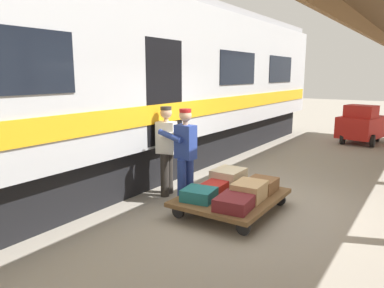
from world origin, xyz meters
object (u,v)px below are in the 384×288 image
object	(u,v)px
luggage_cart	(231,198)
porter_in_overalls	(185,153)
train_car	(110,85)
baggage_tug	(361,125)
suitcase_brown_leather	(262,185)
suitcase_maroon_trunk	(235,202)
suitcase_tan_vintage	(249,191)
suitcase_cream_canvas	(229,177)
porter_by_door	(167,148)
suitcase_teal_softside	(199,194)
suitcase_red_plastic	(215,187)

from	to	relation	value
luggage_cart	porter_in_overalls	xyz separation A→B (m)	(0.91, 0.07, 0.68)
train_car	baggage_tug	bearing A→B (deg)	-117.00
train_car	porter_in_overalls	xyz separation A→B (m)	(-2.25, 0.43, -1.14)
train_car	suitcase_brown_leather	size ratio (longest dim) A/B	34.13
porter_in_overalls	suitcase_maroon_trunk	bearing A→B (deg)	160.59
suitcase_tan_vintage	suitcase_cream_canvas	distance (m)	0.82
luggage_cart	porter_by_door	xyz separation A→B (m)	(1.43, -0.10, 0.68)
porter_in_overalls	baggage_tug	world-z (taller)	porter_in_overalls
train_car	suitcase_cream_canvas	xyz separation A→B (m)	(-2.84, -0.14, -1.63)
train_car	porter_by_door	xyz separation A→B (m)	(-1.74, 0.26, -1.14)
porter_by_door	baggage_tug	world-z (taller)	porter_by_door
suitcase_teal_softside	porter_by_door	bearing A→B (deg)	-28.89
suitcase_tan_vintage	porter_in_overalls	world-z (taller)	porter_in_overalls
suitcase_tan_vintage	porter_in_overalls	bearing A→B (deg)	3.19
suitcase_maroon_trunk	suitcase_teal_softside	distance (m)	0.65
suitcase_tan_vintage	porter_by_door	xyz separation A→B (m)	(1.75, -0.10, 0.50)
suitcase_teal_softside	porter_by_door	xyz separation A→B (m)	(1.10, -0.61, 0.54)
luggage_cart	suitcase_brown_leather	size ratio (longest dim) A/B	3.53
suitcase_cream_canvas	porter_by_door	xyz separation A→B (m)	(1.10, 0.40, 0.49)
porter_in_overalls	suitcase_cream_canvas	bearing A→B (deg)	-135.58
suitcase_tan_vintage	luggage_cart	bearing A→B (deg)	0.00
luggage_cart	suitcase_tan_vintage	xyz separation A→B (m)	(-0.33, -0.00, 0.18)
suitcase_brown_leather	porter_in_overalls	size ratio (longest dim) A/B	0.31
luggage_cart	suitcase_tan_vintage	size ratio (longest dim) A/B	3.26
suitcase_cream_canvas	porter_in_overalls	size ratio (longest dim) A/B	0.35
suitcase_tan_vintage	baggage_tug	world-z (taller)	baggage_tug
porter_by_door	suitcase_tan_vintage	bearing A→B (deg)	176.67
suitcase_maroon_trunk	porter_by_door	distance (m)	1.93
suitcase_brown_leather	porter_in_overalls	xyz separation A→B (m)	(1.24, 0.57, 0.53)
luggage_cart	suitcase_cream_canvas	bearing A→B (deg)	-57.17
suitcase_brown_leather	suitcase_teal_softside	xyz separation A→B (m)	(0.65, 1.01, -0.01)
train_car	suitcase_tan_vintage	world-z (taller)	train_car
luggage_cart	suitcase_red_plastic	size ratio (longest dim) A/B	3.51
train_car	suitcase_maroon_trunk	size ratio (longest dim) A/B	27.84
suitcase_brown_leather	suitcase_tan_vintage	world-z (taller)	suitcase_tan_vintage
baggage_tug	porter_in_overalls	bearing A→B (deg)	78.56
train_car	suitcase_cream_canvas	size ratio (longest dim) A/B	30.12
suitcase_cream_canvas	suitcase_teal_softside	size ratio (longest dim) A/B	1.19
suitcase_tan_vintage	train_car	bearing A→B (deg)	-5.95
train_car	suitcase_red_plastic	distance (m)	3.32
train_car	suitcase_tan_vintage	xyz separation A→B (m)	(-3.49, 0.36, -1.64)
suitcase_brown_leather	suitcase_red_plastic	size ratio (longest dim) A/B	1.00
suitcase_red_plastic	baggage_tug	bearing A→B (deg)	-97.44
suitcase_brown_leather	porter_in_overalls	world-z (taller)	porter_in_overalls
luggage_cart	suitcase_brown_leather	bearing A→B (deg)	-122.83
suitcase_cream_canvas	porter_by_door	bearing A→B (deg)	20.12
train_car	suitcase_teal_softside	distance (m)	3.41
suitcase_red_plastic	train_car	bearing A→B (deg)	-7.31
train_car	suitcase_cream_canvas	world-z (taller)	train_car
suitcase_red_plastic	porter_by_door	bearing A→B (deg)	-5.30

